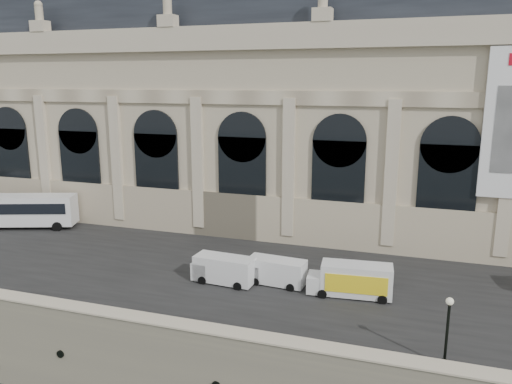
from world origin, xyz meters
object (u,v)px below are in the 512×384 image
at_px(box_truck, 351,280).
at_px(lamp_right, 447,333).
at_px(bus_left, 17,210).
at_px(van_c, 273,271).
at_px(van_b, 221,269).

bearing_deg(box_truck, lamp_right, -51.66).
relative_size(bus_left, van_c, 2.59).
relative_size(van_c, box_truck, 0.76).
relative_size(van_b, box_truck, 0.80).
xyz_separation_m(bus_left, van_b, (28.22, -7.50, -0.97)).
height_order(box_truck, lamp_right, lamp_right).
xyz_separation_m(bus_left, box_truck, (38.98, -6.76, -0.84)).
relative_size(bus_left, van_b, 2.47).
height_order(van_b, van_c, van_b).
xyz_separation_m(van_c, lamp_right, (13.15, -8.72, 1.07)).
distance_m(van_b, lamp_right, 19.03).
bearing_deg(lamp_right, box_truck, 128.34).
bearing_deg(van_c, van_b, -165.78).
distance_m(van_b, van_c, 4.38).
bearing_deg(bus_left, lamp_right, -18.37).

